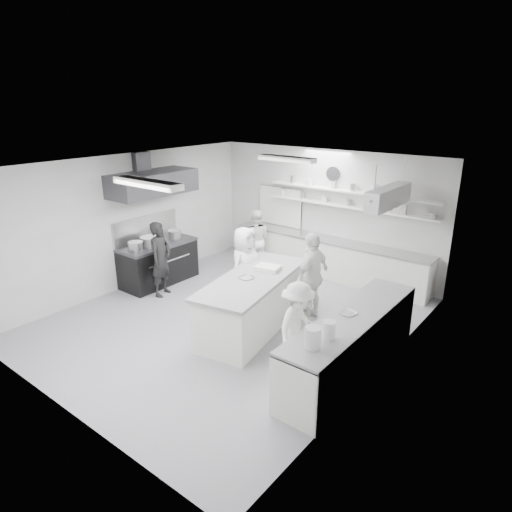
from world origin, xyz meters
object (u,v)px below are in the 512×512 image
Objects in this scene: cook_back at (255,240)px; stove at (159,264)px; back_counter at (327,258)px; prep_island at (253,304)px; cook_stove at (161,259)px; right_counter at (351,345)px.

stove is at bearing 19.52° from cook_back.
prep_island is (0.24, -3.21, 0.03)m from back_counter.
cook_stove is at bearing 36.37° from cook_back.
cook_back is at bearing 116.33° from prep_island.
cook_back reaches higher than stove.
prep_island is at bearing -85.75° from back_counter.
stove is 4.03m from back_counter.
cook_back is (0.62, 2.52, -0.06)m from cook_stove.
stove is at bearing 38.04° from cook_stove.
back_counter is 1.52× the size of right_counter.
right_counter is (2.35, -3.40, 0.01)m from back_counter.
prep_island is at bearing 87.60° from cook_back.
stove is 3.16m from prep_island.
back_counter is at bearing 83.25° from prep_island.
right_counter is 1.25× the size of prep_island.
stove is 2.45m from cook_back.
cook_stove reaches higher than stove.
cook_back is (-1.66, -0.72, 0.31)m from back_counter.
right_counter is at bearing -55.35° from back_counter.
right_counter reaches higher than stove.
prep_island is 1.60× the size of cook_stove.
stove is 0.36× the size of back_counter.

